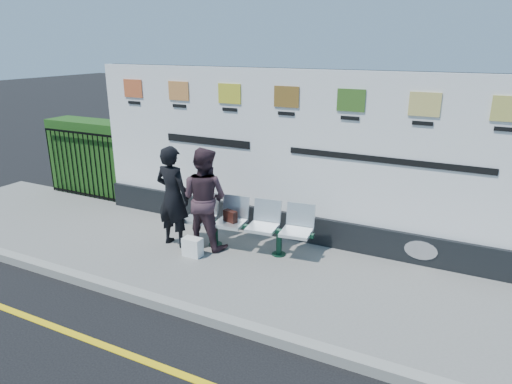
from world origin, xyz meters
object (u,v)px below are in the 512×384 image
(billboard, at_px, (287,168))
(bench, at_px, (246,237))
(woman_left, at_px, (173,197))
(woman_right, at_px, (204,198))

(billboard, distance_m, bench, 1.42)
(woman_left, bearing_deg, billboard, -139.20)
(billboard, bearing_deg, bench, -112.53)
(bench, xyz_separation_m, woman_right, (-0.72, -0.17, 0.64))
(woman_left, bearing_deg, woman_right, -157.10)
(bench, relative_size, woman_right, 1.27)
(bench, bearing_deg, woman_right, -172.81)
(woman_right, bearing_deg, woman_left, 21.12)
(bench, bearing_deg, woman_left, -170.24)
(bench, relative_size, woman_left, 1.26)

